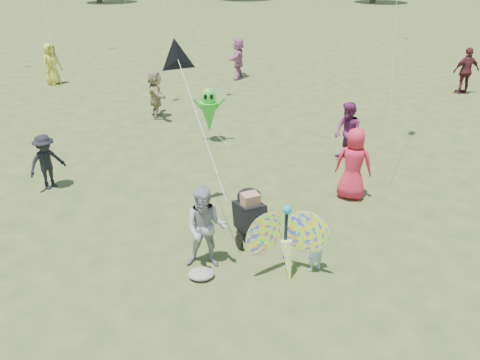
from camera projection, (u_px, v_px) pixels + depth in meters
name	position (u px, v px, depth m)	size (l,w,h in m)	color
ground	(255.00, 265.00, 9.04)	(160.00, 160.00, 0.00)	#51592B
child_girl	(315.00, 248.00, 8.68)	(0.37, 0.24, 1.01)	#92BACF
adult_man	(206.00, 228.00, 8.68)	(0.81, 0.63, 1.66)	#97979C
grey_bag	(201.00, 274.00, 8.66)	(0.49, 0.40, 0.16)	gray
crowd_a	(354.00, 164.00, 11.15)	(0.87, 0.57, 1.78)	red
crowd_b	(47.00, 162.00, 11.69)	(0.93, 0.53, 1.44)	black
crowd_d	(156.00, 94.00, 16.70)	(1.59, 0.51, 1.72)	#9B8A5F
crowd_e	(347.00, 133.00, 13.10)	(0.85, 0.66, 1.74)	#6D2452
crowd_g	(52.00, 64.00, 20.97)	(0.89, 0.58, 1.82)	gold
crowd_h	(466.00, 71.00, 19.53)	(1.13, 0.47, 1.92)	#531B25
crowd_j	(238.00, 58.00, 22.05)	(1.73, 0.55, 1.87)	#B86997
jogging_stroller	(250.00, 212.00, 9.65)	(0.74, 1.14, 1.09)	black
butterfly_kite	(287.00, 242.00, 8.48)	(1.74, 0.75, 1.64)	#DE2348
delta_kite_rig	(178.00, 60.00, 9.54)	(1.36, 2.52, 2.56)	black
alien_kite	(209.00, 112.00, 14.51)	(1.12, 0.69, 1.74)	green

